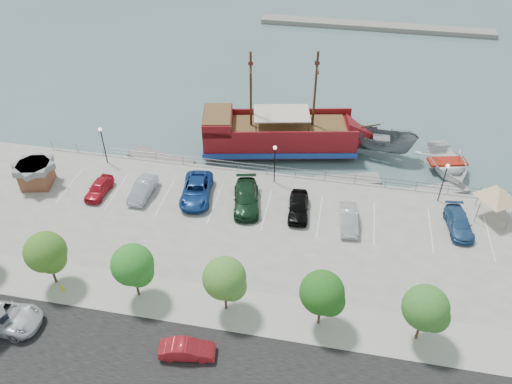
# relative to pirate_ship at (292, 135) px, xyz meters

# --- Properties ---
(ground) EXTENTS (160.00, 160.00, 0.00)m
(ground) POSITION_rel_pirate_ship_xyz_m (-0.75, -13.92, -2.06)
(ground) COLOR #456264
(street) EXTENTS (100.00, 8.00, 0.04)m
(street) POSITION_rel_pirate_ship_xyz_m (-0.75, -29.92, -1.05)
(street) COLOR black
(street) RESTS_ON land_slab
(sidewalk) EXTENTS (100.00, 4.00, 0.05)m
(sidewalk) POSITION_rel_pirate_ship_xyz_m (-0.75, -23.92, -1.04)
(sidewalk) COLOR #9C9B8A
(sidewalk) RESTS_ON land_slab
(seawall_railing) EXTENTS (50.00, 0.06, 1.00)m
(seawall_railing) POSITION_rel_pirate_ship_xyz_m (-0.75, -6.12, -0.53)
(seawall_railing) COLOR slate
(seawall_railing) RESTS_ON land_slab
(far_shore) EXTENTS (40.00, 3.00, 0.80)m
(far_shore) POSITION_rel_pirate_ship_xyz_m (9.25, 41.08, -1.66)
(far_shore) COLOR gray
(far_shore) RESTS_ON ground
(pirate_ship) EXTENTS (19.83, 8.93, 12.30)m
(pirate_ship) POSITION_rel_pirate_ship_xyz_m (0.00, 0.00, 0.00)
(pirate_ship) COLOR maroon
(pirate_ship) RESTS_ON ground
(patrol_boat) EXTENTS (8.07, 4.21, 2.97)m
(patrol_boat) POSITION_rel_pirate_ship_xyz_m (9.80, 1.11, -0.57)
(patrol_boat) COLOR slate
(patrol_boat) RESTS_ON ground
(speedboat) EXTENTS (7.22, 8.82, 1.60)m
(speedboat) POSITION_rel_pirate_ship_xyz_m (16.84, -0.54, -1.26)
(speedboat) COLOR white
(speedboat) RESTS_ON ground
(dock_west) EXTENTS (7.84, 3.95, 0.43)m
(dock_west) POSITION_rel_pirate_ship_xyz_m (-13.82, -4.72, -1.84)
(dock_west) COLOR slate
(dock_west) RESTS_ON ground
(dock_mid) EXTENTS (7.02, 3.84, 0.39)m
(dock_mid) POSITION_rel_pirate_ship_xyz_m (6.64, -4.72, -1.87)
(dock_mid) COLOR gray
(dock_mid) RESTS_ON ground
(dock_east) EXTENTS (6.49, 4.30, 0.36)m
(dock_east) POSITION_rel_pirate_ship_xyz_m (15.66, -4.72, -1.88)
(dock_east) COLOR gray
(dock_east) RESTS_ON ground
(shed) EXTENTS (3.65, 3.65, 2.52)m
(shed) POSITION_rel_pirate_ship_xyz_m (-23.89, -12.30, 0.28)
(shed) COLOR brown
(shed) RESTS_ON land_slab
(canopy_tent) EXTENTS (5.02, 5.02, 3.57)m
(canopy_tent) POSITION_rel_pirate_ship_xyz_m (19.78, -8.94, 2.05)
(canopy_tent) COLOR slate
(canopy_tent) RESTS_ON land_slab
(street_van) EXTENTS (6.08, 2.87, 1.68)m
(street_van) POSITION_rel_pirate_ship_xyz_m (-17.52, -28.42, -0.22)
(street_van) COLOR silver
(street_van) RESTS_ON street
(street_sedan) EXTENTS (4.04, 1.92, 1.28)m
(street_sedan) POSITION_rel_pirate_ship_xyz_m (-3.41, -28.35, -0.42)
(street_sedan) COLOR #B41F28
(street_sedan) RESTS_ON street
(fire_hydrant) EXTENTS (0.25, 0.25, 0.73)m
(fire_hydrant) POSITION_rel_pirate_ship_xyz_m (-14.71, -24.72, -0.66)
(fire_hydrant) COLOR yellow
(fire_hydrant) RESTS_ON sidewalk
(lamp_post_left) EXTENTS (0.36, 0.36, 4.28)m
(lamp_post_left) POSITION_rel_pirate_ship_xyz_m (-18.75, -7.42, 1.88)
(lamp_post_left) COLOR black
(lamp_post_left) RESTS_ON land_slab
(lamp_post_mid) EXTENTS (0.36, 0.36, 4.28)m
(lamp_post_mid) POSITION_rel_pirate_ship_xyz_m (-0.75, -7.42, 1.88)
(lamp_post_mid) COLOR black
(lamp_post_mid) RESTS_ON land_slab
(lamp_post_right) EXTENTS (0.36, 0.36, 4.28)m
(lamp_post_right) POSITION_rel_pirate_ship_xyz_m (15.25, -7.42, 1.88)
(lamp_post_right) COLOR black
(lamp_post_right) RESTS_ON land_slab
(tree_b) EXTENTS (3.30, 3.20, 5.00)m
(tree_b) POSITION_rel_pirate_ship_xyz_m (-15.60, -23.99, 2.24)
(tree_b) COLOR #473321
(tree_b) RESTS_ON sidewalk
(tree_c) EXTENTS (3.30, 3.20, 5.00)m
(tree_c) POSITION_rel_pirate_ship_xyz_m (-8.60, -23.99, 2.24)
(tree_c) COLOR #473321
(tree_c) RESTS_ON sidewalk
(tree_d) EXTENTS (3.30, 3.20, 5.00)m
(tree_d) POSITION_rel_pirate_ship_xyz_m (-1.60, -23.99, 2.24)
(tree_d) COLOR #473321
(tree_d) RESTS_ON sidewalk
(tree_e) EXTENTS (3.30, 3.20, 5.00)m
(tree_e) POSITION_rel_pirate_ship_xyz_m (5.40, -23.99, 2.24)
(tree_e) COLOR #473321
(tree_e) RESTS_ON sidewalk
(tree_f) EXTENTS (3.30, 3.20, 5.00)m
(tree_f) POSITION_rel_pirate_ship_xyz_m (12.40, -23.99, 2.24)
(tree_f) COLOR #473321
(tree_f) RESTS_ON sidewalk
(parked_car_a) EXTENTS (1.76, 4.07, 1.37)m
(parked_car_a) POSITION_rel_pirate_ship_xyz_m (-17.22, -12.54, -0.38)
(parked_car_a) COLOR red
(parked_car_a) RESTS_ON land_slab
(parked_car_b) EXTENTS (1.70, 4.47, 1.46)m
(parked_car_b) POSITION_rel_pirate_ship_xyz_m (-12.92, -11.98, -0.33)
(parked_car_b) COLOR #A7AEBC
(parked_car_b) RESTS_ON land_slab
(parked_car_c) EXTENTS (3.58, 6.24, 1.64)m
(parked_car_c) POSITION_rel_pirate_ship_xyz_m (-7.72, -11.27, -0.24)
(parked_car_c) COLOR navy
(parked_car_c) RESTS_ON land_slab
(parked_car_d) EXTENTS (3.48, 6.14, 1.68)m
(parked_car_d) POSITION_rel_pirate_ship_xyz_m (-2.76, -11.56, -0.22)
(parked_car_d) COLOR #13321B
(parked_car_d) RESTS_ON land_slab
(parked_car_e) EXTENTS (2.22, 4.76, 1.58)m
(parked_car_e) POSITION_rel_pirate_ship_xyz_m (2.24, -11.80, -0.27)
(parked_car_e) COLOR black
(parked_car_e) RESTS_ON land_slab
(parked_car_f) EXTENTS (1.97, 4.51, 1.44)m
(parked_car_f) POSITION_rel_pirate_ship_xyz_m (6.88, -12.58, -0.34)
(parked_car_f) COLOR silver
(parked_car_f) RESTS_ON land_slab
(parked_car_h) EXTENTS (2.52, 4.97, 1.38)m
(parked_car_h) POSITION_rel_pirate_ship_xyz_m (16.60, -11.25, -0.37)
(parked_car_h) COLOR #2B5585
(parked_car_h) RESTS_ON land_slab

